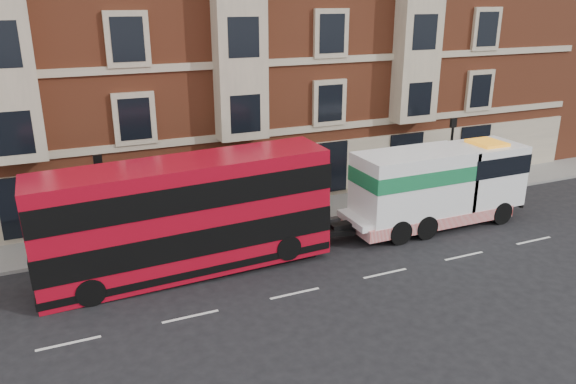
# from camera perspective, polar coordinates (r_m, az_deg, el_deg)

# --- Properties ---
(ground) EXTENTS (120.00, 120.00, 0.00)m
(ground) POSITION_cam_1_polar(r_m,az_deg,el_deg) (21.43, 0.70, -10.27)
(ground) COLOR black
(ground) RESTS_ON ground
(sidewalk) EXTENTS (90.00, 3.00, 0.15)m
(sidewalk) POSITION_cam_1_polar(r_m,az_deg,el_deg) (27.72, -5.73, -3.07)
(sidewalk) COLOR slate
(sidewalk) RESTS_ON ground
(victorian_terrace) EXTENTS (45.00, 12.00, 20.40)m
(victorian_terrace) POSITION_cam_1_polar(r_m,az_deg,el_deg) (33.01, -9.77, 18.14)
(victorian_terrace) COLOR brown
(victorian_terrace) RESTS_ON ground
(lamp_post_west) EXTENTS (0.35, 0.15, 4.35)m
(lamp_post_west) POSITION_cam_1_polar(r_m,az_deg,el_deg) (24.53, -18.37, -0.51)
(lamp_post_west) COLOR black
(lamp_post_west) RESTS_ON sidewalk
(lamp_post_east) EXTENTS (0.35, 0.15, 4.35)m
(lamp_post_east) POSITION_cam_1_polar(r_m,az_deg,el_deg) (31.44, 16.19, 3.96)
(lamp_post_east) COLOR black
(lamp_post_east) RESTS_ON sidewalk
(double_decker_bus) EXTENTS (11.47, 2.63, 4.64)m
(double_decker_bus) POSITION_cam_1_polar(r_m,az_deg,el_deg) (22.36, -10.36, -2.31)
(double_decker_bus) COLOR #AA091C
(double_decker_bus) RESTS_ON ground
(tow_truck) EXTENTS (9.18, 2.71, 3.83)m
(tow_truck) POSITION_cam_1_polar(r_m,az_deg,el_deg) (27.61, 14.73, 0.61)
(tow_truck) COLOR white
(tow_truck) RESTS_ON ground
(pedestrian) EXTENTS (0.70, 0.52, 1.73)m
(pedestrian) POSITION_cam_1_polar(r_m,az_deg,el_deg) (25.50, -24.53, -4.57)
(pedestrian) COLOR #1F1C39
(pedestrian) RESTS_ON sidewalk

